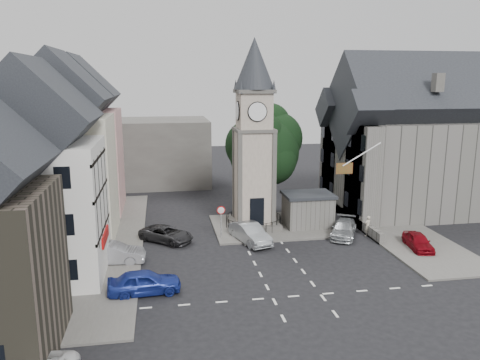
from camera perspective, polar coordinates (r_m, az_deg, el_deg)
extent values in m
plane|color=black|center=(34.26, 4.29, -9.93)|extent=(120.00, 120.00, 0.00)
cube|color=#595651|center=(39.22, -16.13, -7.37)|extent=(6.00, 30.00, 0.14)
cube|color=#595651|center=(45.38, 16.72, -4.74)|extent=(6.00, 26.00, 0.14)
cube|color=#595651|center=(41.88, 3.66, -5.63)|extent=(10.00, 8.00, 0.16)
cube|color=silver|center=(29.42, 6.93, -13.86)|extent=(20.00, 8.00, 0.01)
cube|color=#4C4944|center=(41.49, 1.64, -5.39)|extent=(4.20, 4.20, 0.70)
torus|color=black|center=(41.27, 1.64, -4.43)|extent=(4.86, 4.86, 0.06)
cube|color=gray|center=(40.38, 1.68, 0.50)|extent=(3.00, 3.00, 8.00)
cube|color=black|center=(39.68, 2.06, -3.88)|extent=(1.20, 0.25, 2.40)
cube|color=#4C4944|center=(39.77, 1.71, 6.15)|extent=(3.30, 3.30, 0.25)
cube|color=gray|center=(39.63, 1.73, 8.46)|extent=(2.70, 2.70, 3.20)
cylinder|color=white|center=(38.26, 2.14, 8.32)|extent=(1.50, 0.12, 1.50)
cube|color=#4C4944|center=(39.56, 1.74, 10.77)|extent=(3.10, 3.10, 0.30)
cone|color=black|center=(39.57, 1.76, 14.03)|extent=(3.40, 3.40, 4.20)
cube|color=#615F59|center=(41.89, 8.25, -3.84)|extent=(4.00, 3.00, 2.80)
cube|color=black|center=(41.50, 8.31, -1.78)|extent=(4.30, 3.30, 0.25)
cylinder|color=black|center=(46.11, 2.88, -1.21)|extent=(0.70, 0.70, 4.40)
cylinder|color=black|center=(38.37, -2.33, -5.46)|extent=(0.10, 0.10, 2.50)
cone|color=#A50C0C|center=(37.91, -2.33, -3.71)|extent=(0.70, 0.06, 0.70)
cone|color=white|center=(37.89, -2.33, -3.72)|extent=(0.54, 0.04, 0.54)
cube|color=#C4868B|center=(48.05, -18.76, 2.10)|extent=(7.50, 7.00, 10.00)
cube|color=beige|center=(40.31, -20.48, 0.14)|extent=(7.50, 7.00, 10.00)
cube|color=silver|center=(32.81, -22.93, -3.60)|extent=(7.50, 7.00, 9.00)
cube|color=#4C4944|center=(59.59, -13.62, 3.28)|extent=(20.00, 10.00, 8.00)
cube|color=#615F59|center=(48.80, 19.71, 1.59)|extent=(14.00, 10.00, 9.00)
cube|color=#615F59|center=(42.95, 14.74, 0.54)|extent=(1.60, 4.40, 9.00)
cube|color=#615F59|center=(49.29, 11.42, 2.16)|extent=(1.60, 4.40, 9.00)
cube|color=#615F59|center=(45.89, 12.51, -3.82)|extent=(0.40, 16.00, 0.90)
cylinder|color=white|center=(38.64, 14.62, 3.04)|extent=(3.17, 0.10, 1.89)
plane|color=#B21414|center=(38.28, 12.62, 1.39)|extent=(1.40, 0.00, 1.40)
imported|color=navy|center=(29.78, -11.58, -12.10)|extent=(4.55, 2.11, 1.51)
imported|color=#97999F|center=(34.84, -15.31, -8.62)|extent=(4.73, 1.97, 1.52)
imported|color=#272729|center=(38.45, -8.97, -6.54)|extent=(4.86, 4.50, 1.26)
imported|color=#9EA2A6|center=(37.73, 1.24, -6.52)|extent=(3.01, 5.00, 1.55)
imported|color=#A2A6AA|center=(40.15, 12.53, -5.82)|extent=(3.76, 4.90, 1.32)
imported|color=maroon|center=(38.86, 20.89, -7.01)|extent=(2.07, 3.93, 1.28)
imported|color=#B8AE98|center=(40.75, 15.29, -5.41)|extent=(0.74, 0.65, 1.72)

